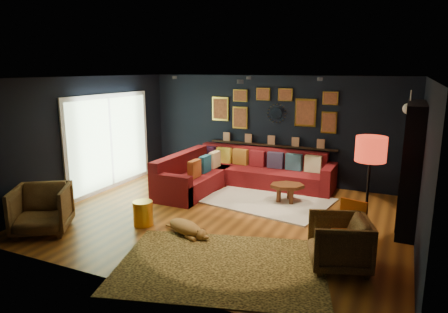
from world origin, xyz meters
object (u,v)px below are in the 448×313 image
at_px(dog, 185,225).
at_px(pouf, 185,194).
at_px(orange_chair, 350,224).
at_px(floor_lamp, 371,154).
at_px(armchair_left, 41,207).
at_px(sectional, 234,174).
at_px(gold_stool, 143,213).
at_px(coffee_table, 287,188).
at_px(armchair_right, 339,240).

bearing_deg(dog, pouf, 140.54).
xyz_separation_m(orange_chair, floor_lamp, (0.16, 0.66, 0.96)).
relative_size(armchair_left, floor_lamp, 0.52).
bearing_deg(sectional, gold_stool, -101.40).
bearing_deg(dog, coffee_table, 84.86).
bearing_deg(floor_lamp, pouf, 173.64).
distance_m(sectional, coffee_table, 1.52).
relative_size(orange_chair, dog, 0.85).
xyz_separation_m(pouf, armchair_left, (-1.44, -2.34, 0.25)).
bearing_deg(floor_lamp, sectional, 149.17).
distance_m(sectional, gold_stool, 2.87).
height_order(armchair_left, dog, armchair_left).
relative_size(gold_stool, orange_chair, 0.52).
relative_size(armchair_right, orange_chair, 0.96).
relative_size(sectional, orange_chair, 3.99).
height_order(orange_chair, floor_lamp, floor_lamp).
xyz_separation_m(pouf, dog, (0.82, -1.40, -0.02)).
distance_m(sectional, floor_lamp, 3.80).
distance_m(coffee_table, armchair_right, 2.81).
bearing_deg(coffee_table, sectional, 159.80).
bearing_deg(armchair_left, floor_lamp, -12.24).
xyz_separation_m(coffee_table, gold_stool, (-2.00, -2.28, -0.10)).
bearing_deg(coffee_table, floor_lamp, -38.35).
height_order(coffee_table, gold_stool, gold_stool).
distance_m(sectional, armchair_left, 4.26).
height_order(armchair_left, gold_stool, armchair_left).
bearing_deg(coffee_table, dog, -115.32).
height_order(floor_lamp, dog, floor_lamp).
bearing_deg(dog, sectional, 116.71).
height_order(sectional, armchair_right, sectional).
bearing_deg(armchair_right, pouf, -132.56).
bearing_deg(floor_lamp, orange_chair, -103.48).
bearing_deg(orange_chair, sectional, 154.81).
height_order(pouf, armchair_right, armchair_right).
bearing_deg(armchair_left, coffee_table, 10.95).
height_order(sectional, armchair_left, armchair_left).
bearing_deg(gold_stool, orange_chair, 4.64).
distance_m(coffee_table, armchair_left, 4.69).
relative_size(coffee_table, gold_stool, 1.98).
bearing_deg(pouf, coffee_table, 25.82).
relative_size(sectional, dog, 3.39).
bearing_deg(pouf, orange_chair, -17.18).
distance_m(pouf, dog, 1.62).
xyz_separation_m(pouf, gold_stool, (-0.07, -1.35, 0.02)).
xyz_separation_m(sectional, armchair_right, (2.87, -2.94, 0.09)).
relative_size(armchair_left, armchair_right, 1.10).
bearing_deg(floor_lamp, gold_stool, -165.53).
distance_m(gold_stool, orange_chair, 3.54).
bearing_deg(armchair_right, orange_chair, 149.67).
bearing_deg(dog, armchair_right, 18.32).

